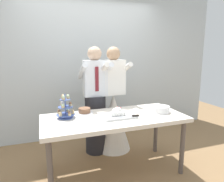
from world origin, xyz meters
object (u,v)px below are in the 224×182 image
(plate_stack, at_px, (162,109))
(person_bride, at_px, (113,115))
(main_cake_tray, at_px, (118,114))
(round_cake, at_px, (84,111))
(dessert_table, at_px, (114,122))
(cupcake_stand, at_px, (66,109))
(person_groom, at_px, (95,107))

(plate_stack, height_order, person_bride, person_bride)
(main_cake_tray, distance_m, round_cake, 0.46)
(dessert_table, height_order, cupcake_stand, cupcake_stand)
(main_cake_tray, relative_size, person_bride, 0.26)
(person_groom, bearing_deg, main_cake_tray, -79.44)
(main_cake_tray, bearing_deg, cupcake_stand, 164.77)
(dessert_table, distance_m, round_cake, 0.43)
(dessert_table, distance_m, main_cake_tray, 0.12)
(plate_stack, relative_size, person_bride, 0.13)
(plate_stack, height_order, round_cake, plate_stack)
(main_cake_tray, bearing_deg, person_bride, 75.05)
(main_cake_tray, bearing_deg, dessert_table, 151.42)
(plate_stack, relative_size, person_groom, 0.13)
(dessert_table, relative_size, main_cake_tray, 4.14)
(round_cake, distance_m, person_groom, 0.45)
(cupcake_stand, relative_size, person_groom, 0.18)
(main_cake_tray, distance_m, person_bride, 0.72)
(round_cake, bearing_deg, plate_stack, -17.37)
(round_cake, bearing_deg, cupcake_stand, -156.91)
(plate_stack, bearing_deg, person_bride, 122.58)
(person_bride, bearing_deg, plate_stack, -57.42)
(round_cake, relative_size, person_bride, 0.14)
(dessert_table, relative_size, cupcake_stand, 5.90)
(dessert_table, xyz_separation_m, person_groom, (-0.08, 0.63, 0.05))
(plate_stack, xyz_separation_m, person_groom, (-0.74, 0.68, -0.07))
(cupcake_stand, height_order, person_bride, person_bride)
(dessert_table, relative_size, person_bride, 1.08)
(cupcake_stand, bearing_deg, plate_stack, -9.13)
(main_cake_tray, xyz_separation_m, round_cake, (-0.37, 0.28, -0.01))
(dessert_table, xyz_separation_m, main_cake_tray, (0.04, -0.02, 0.11))
(round_cake, bearing_deg, dessert_table, -38.01)
(main_cake_tray, bearing_deg, round_cake, 142.91)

